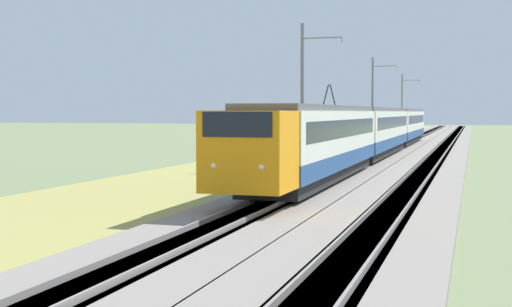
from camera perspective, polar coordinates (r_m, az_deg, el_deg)
The scene contains 9 objects.
ballast_main at distance 53.10m, azimuth 9.44°, elevation -0.39°, with size 240.00×4.40×0.30m.
ballast_adjacent at distance 52.71m, azimuth 14.14°, elevation -0.47°, with size 240.00×4.40×0.30m.
track_main at distance 53.10m, azimuth 9.44°, elevation -0.38°, with size 240.00×1.57×0.45m.
track_adjacent at distance 52.71m, azimuth 14.14°, elevation -0.46°, with size 240.00×1.57×0.45m.
grass_verge at distance 54.09m, azimuth 3.70°, elevation -0.38°, with size 240.00×11.67×0.12m.
passenger_train at distance 53.70m, azimuth 9.56°, elevation 1.96°, with size 64.33×2.85×4.95m.
catenary_mast_mid at distance 43.11m, azimuth 3.79°, elevation 4.69°, with size 0.22×2.56×8.87m.
catenary_mast_far at distance 73.71m, azimuth 9.34°, elevation 4.18°, with size 0.22×2.56×9.11m.
catenary_mast_distant at distance 104.60m, azimuth 11.62°, elevation 3.86°, with size 0.22×2.56×8.98m.
Camera 1 is at (-2.53, -6.96, 3.57)m, focal length 50.00 mm.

